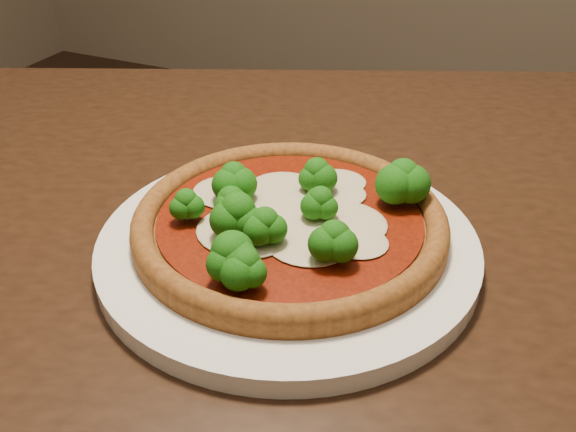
% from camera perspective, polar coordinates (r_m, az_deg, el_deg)
% --- Properties ---
extents(dining_table, '(1.39, 1.15, 0.75)m').
position_cam_1_polar(dining_table, '(0.72, -2.66, -5.25)').
color(dining_table, black).
rests_on(dining_table, floor).
extents(plate, '(0.34, 0.34, 0.02)m').
position_cam_1_polar(plate, '(0.57, 0.00, -2.60)').
color(plate, white).
rests_on(plate, dining_table).
extents(pizza, '(0.28, 0.28, 0.06)m').
position_cam_1_polar(pizza, '(0.56, 0.05, -0.18)').
color(pizza, brown).
rests_on(pizza, plate).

